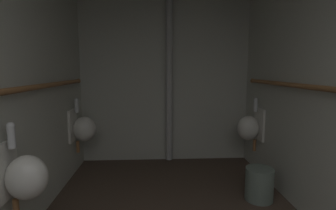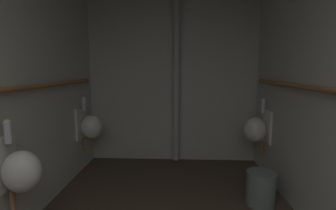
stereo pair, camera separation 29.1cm
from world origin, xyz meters
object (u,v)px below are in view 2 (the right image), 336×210
at_px(urinal_left_far, 90,126).
at_px(urinal_right_mid, 257,129).
at_px(waste_bin, 261,188).
at_px(urinal_left_mid, 19,170).
at_px(standpipe_back_wall, 176,74).

height_order(urinal_left_far, urinal_right_mid, same).
bearing_deg(waste_bin, urinal_left_mid, -160.42).
bearing_deg(waste_bin, urinal_left_far, 158.45).
relative_size(urinal_left_far, standpipe_back_wall, 0.28).
distance_m(urinal_left_far, waste_bin, 2.35).
height_order(standpipe_back_wall, waste_bin, standpipe_back_wall).
distance_m(standpipe_back_wall, waste_bin, 1.99).
relative_size(urinal_left_mid, urinal_left_far, 1.00).
bearing_deg(standpipe_back_wall, waste_bin, -54.20).
distance_m(urinal_left_mid, standpipe_back_wall, 2.49).
height_order(urinal_right_mid, standpipe_back_wall, standpipe_back_wall).
xyz_separation_m(urinal_left_mid, urinal_right_mid, (2.31, 1.55, 0.00)).
relative_size(urinal_left_mid, standpipe_back_wall, 0.28).
bearing_deg(standpipe_back_wall, urinal_left_mid, -120.57).
bearing_deg(urinal_left_far, standpipe_back_wall, 20.11).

